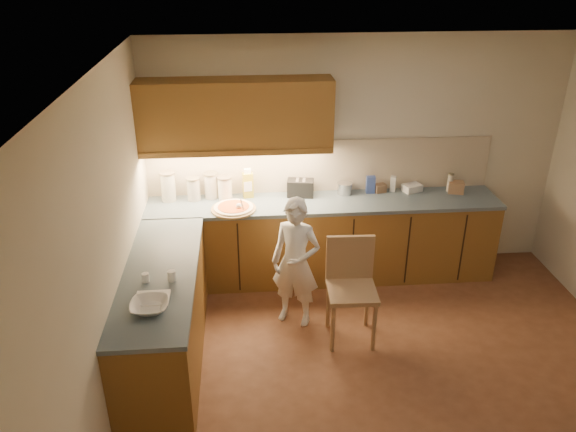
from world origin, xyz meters
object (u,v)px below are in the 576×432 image
at_px(child, 296,263).
at_px(toaster, 301,188).
at_px(pizza_on_board, 234,208).
at_px(wooden_chair, 351,282).
at_px(oil_jug, 248,184).

xyz_separation_m(child, toaster, (0.14, 0.97, 0.36)).
xyz_separation_m(pizza_on_board, child, (0.58, -0.67, -0.29)).
bearing_deg(child, wooden_chair, -3.04).
distance_m(pizza_on_board, child, 0.93).
relative_size(pizza_on_board, child, 0.35).
distance_m(oil_jug, toaster, 0.57).
xyz_separation_m(wooden_chair, oil_jug, (-0.91, 1.24, 0.49)).
height_order(pizza_on_board, child, child).
distance_m(wooden_chair, oil_jug, 1.62).
bearing_deg(oil_jug, toaster, -1.28).
distance_m(pizza_on_board, oil_jug, 0.38).
bearing_deg(toaster, child, -88.92).
relative_size(oil_jug, toaster, 1.06).
distance_m(pizza_on_board, toaster, 0.79).
height_order(wooden_chair, toaster, toaster).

